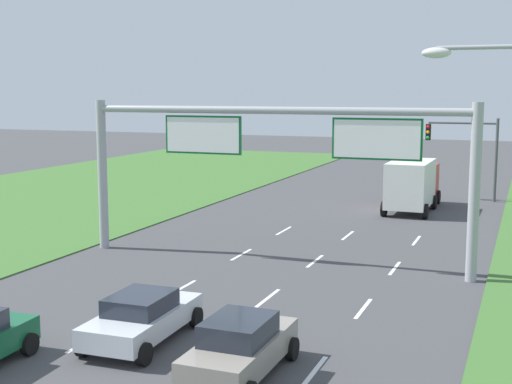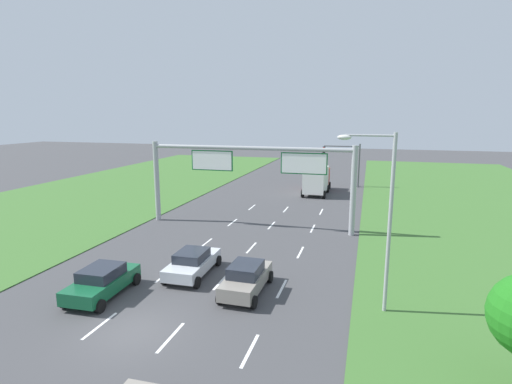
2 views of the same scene
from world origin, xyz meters
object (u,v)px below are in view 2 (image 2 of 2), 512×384
car_lead_silver (246,278)px  traffic_light_mast (344,157)px  car_near_red (102,281)px  box_truck (317,179)px  car_mid_lane (193,262)px  sign_gantry (250,169)px  street_lamp (382,208)px

car_lead_silver → traffic_light_mast: (2.76, 33.52, 3.05)m
car_near_red → box_truck: 31.30m
car_mid_lane → traffic_light_mast: 32.89m
car_lead_silver → sign_gantry: bearing=106.0°
car_lead_silver → box_truck: (0.08, 28.07, 0.89)m
sign_gantry → street_lamp: (9.93, -12.20, 0.17)m
car_near_red → street_lamp: size_ratio=0.52×
box_truck → street_lamp: (6.50, -28.27, 3.37)m
street_lamp → traffic_light_mast: bearing=96.5°
car_near_red → car_lead_silver: car_lead_silver is taller
car_lead_silver → traffic_light_mast: size_ratio=0.77×
car_mid_lane → traffic_light_mast: bearing=77.3°
car_near_red → traffic_light_mast: 37.35m
sign_gantry → car_mid_lane: bearing=-92.1°
street_lamp → car_near_red: bearing=-170.9°
box_truck → sign_gantry: size_ratio=0.42×
car_mid_lane → sign_gantry: (0.39, 10.56, 4.16)m
car_near_red → sign_gantry: (3.72, 14.38, 4.12)m
box_truck → traffic_light_mast: 6.45m
box_truck → sign_gantry: sign_gantry is taller
car_near_red → traffic_light_mast: (9.83, 35.91, 3.07)m
box_truck → car_mid_lane: bearing=-97.6°
car_near_red → sign_gantry: sign_gantry is taller
box_truck → traffic_light_mast: bearing=64.4°
car_mid_lane → street_lamp: 11.31m
traffic_light_mast → car_near_red: bearing=-105.3°
car_lead_silver → traffic_light_mast: 33.77m
sign_gantry → street_lamp: size_ratio=2.03×
car_near_red → car_lead_silver: size_ratio=1.02×
car_lead_silver → car_near_red: bearing=-160.9°
car_near_red → box_truck: (7.15, 30.45, 0.91)m
car_mid_lane → box_truck: bearing=80.6°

